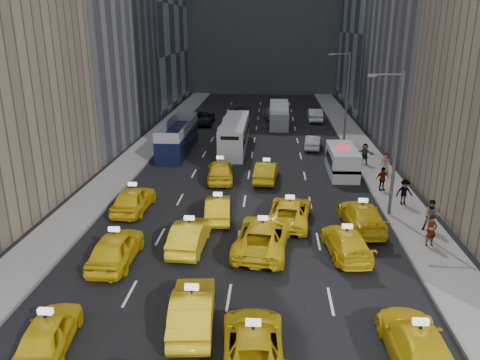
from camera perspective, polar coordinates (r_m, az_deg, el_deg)
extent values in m
plane|color=black|center=(19.83, -1.93, -17.19)|extent=(160.00, 160.00, 0.00)
cube|color=gray|center=(44.33, -12.28, 2.99)|extent=(3.00, 90.00, 0.15)
cube|color=gray|center=(43.50, 15.39, 2.45)|extent=(3.00, 90.00, 0.15)
cube|color=slate|center=(43.95, -10.46, 2.99)|extent=(0.15, 90.00, 0.18)
cube|color=slate|center=(43.23, 13.51, 2.53)|extent=(0.15, 90.00, 0.18)
cylinder|color=#595B60|center=(29.88, 18.49, 3.81)|extent=(0.20, 0.20, 9.00)
cylinder|color=#595B60|center=(28.95, 17.60, 12.14)|extent=(1.80, 0.12, 0.12)
cube|color=slate|center=(28.76, 15.81, 12.16)|extent=(0.50, 0.22, 0.12)
cylinder|color=#595B60|center=(49.14, 12.90, 9.71)|extent=(0.20, 0.20, 9.00)
cylinder|color=#595B60|center=(48.57, 12.19, 14.78)|extent=(1.80, 0.12, 0.12)
cube|color=slate|center=(48.46, 11.09, 14.78)|extent=(0.50, 0.22, 0.12)
imported|color=gold|center=(19.57, -22.30, -16.82)|extent=(2.11, 4.26, 1.40)
imported|color=gold|center=(19.44, -5.81, -15.34)|extent=(2.05, 4.81, 1.54)
imported|color=gold|center=(17.77, 1.62, -19.31)|extent=(2.48, 4.94, 1.34)
imported|color=gold|center=(18.70, 20.81, -18.26)|extent=(2.15, 5.13, 1.48)
imported|color=gold|center=(24.69, -14.91, -8.01)|extent=(1.94, 4.80, 1.64)
imported|color=gold|center=(25.55, -6.14, -6.66)|extent=(1.83, 4.71, 1.53)
imported|color=gold|center=(25.21, 2.79, -6.81)|extent=(3.32, 6.11, 1.62)
imported|color=gold|center=(25.38, 12.81, -7.40)|extent=(2.50, 4.96, 1.38)
imported|color=gold|center=(31.07, -12.85, -2.29)|extent=(2.10, 4.83, 1.62)
imported|color=gold|center=(29.15, -2.71, -3.44)|extent=(1.87, 4.40, 1.41)
imported|color=gold|center=(28.64, 6.04, -3.87)|extent=(3.11, 5.57, 1.47)
imported|color=gold|center=(28.74, 14.63, -4.25)|extent=(2.42, 5.39, 1.53)
imported|color=gold|center=(36.18, -2.42, 1.17)|extent=(2.41, 5.03, 1.66)
imported|color=gold|center=(36.23, 3.22, 1.04)|extent=(1.97, 4.65, 1.49)
cube|color=silver|center=(38.62, 12.34, 2.28)|extent=(2.76, 5.72, 2.20)
cylinder|color=black|center=(36.92, 11.29, 0.54)|extent=(0.28, 0.88, 0.88)
cylinder|color=black|center=(37.20, 14.03, 0.48)|extent=(0.28, 0.88, 0.88)
cylinder|color=black|center=(40.44, 10.66, 2.15)|extent=(0.28, 0.88, 0.88)
cylinder|color=black|center=(40.70, 13.18, 2.08)|extent=(0.28, 0.88, 0.88)
cube|color=navy|center=(38.66, 12.33, 2.07)|extent=(2.80, 5.72, 0.25)
cube|color=red|center=(38.31, 12.46, 3.98)|extent=(1.04, 0.47, 0.16)
cube|color=black|center=(44.76, -7.57, 5.21)|extent=(3.20, 10.10, 2.89)
cylinder|color=black|center=(41.35, -9.94, 2.71)|extent=(0.28, 1.10, 1.10)
cylinder|color=black|center=(40.93, -7.27, 2.68)|extent=(0.28, 1.10, 1.10)
cylinder|color=black|center=(49.03, -7.74, 5.28)|extent=(0.28, 1.10, 1.10)
cylinder|color=black|center=(48.68, -5.47, 5.27)|extent=(0.28, 1.10, 1.10)
cube|color=silver|center=(45.63, -0.65, 5.57)|extent=(3.58, 11.08, 2.81)
cylinder|color=black|center=(41.55, -2.49, 3.05)|extent=(0.28, 1.10, 1.10)
cylinder|color=black|center=(41.38, 0.22, 3.00)|extent=(0.28, 1.10, 1.10)
cylinder|color=black|center=(50.32, -1.36, 5.78)|extent=(0.28, 1.10, 1.10)
cylinder|color=black|center=(50.18, 0.89, 5.75)|extent=(0.28, 1.10, 1.10)
cube|color=silver|center=(55.80, 4.78, 7.91)|extent=(2.93, 6.52, 2.88)
cylinder|color=black|center=(53.76, 3.78, 6.57)|extent=(0.28, 1.10, 1.10)
cylinder|color=black|center=(53.79, 5.78, 6.52)|extent=(0.28, 1.10, 1.10)
cylinder|color=black|center=(58.17, 3.80, 7.47)|extent=(0.28, 1.10, 1.10)
cylinder|color=black|center=(58.20, 5.65, 7.43)|extent=(0.28, 1.10, 1.10)
imported|color=#B6B8BE|center=(46.32, 8.90, 4.60)|extent=(1.92, 4.18, 1.33)
imported|color=black|center=(57.48, -4.56, 7.56)|extent=(2.70, 5.69, 1.57)
imported|color=gray|center=(61.07, 3.94, 8.17)|extent=(2.70, 5.31, 1.48)
imported|color=black|center=(61.98, 0.13, 8.35)|extent=(2.02, 4.35, 1.44)
imported|color=#B7BAC0|center=(59.88, 9.09, 7.85)|extent=(1.72, 4.91, 1.62)
imported|color=gray|center=(27.26, 22.28, -5.75)|extent=(0.73, 0.59, 1.75)
imported|color=gray|center=(29.20, 22.33, -4.03)|extent=(0.97, 0.60, 1.88)
imported|color=gray|center=(32.74, 19.40, -1.41)|extent=(1.19, 0.61, 1.76)
imported|color=gray|center=(35.10, 16.96, 0.13)|extent=(1.11, 0.77, 1.74)
imported|color=gray|center=(39.45, 17.32, 2.01)|extent=(0.91, 0.71, 1.64)
imported|color=gray|center=(41.43, 14.96, 3.10)|extent=(1.73, 1.07, 1.80)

